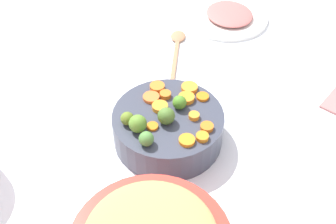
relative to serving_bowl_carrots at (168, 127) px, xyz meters
The scene contains 22 objects.
tabletop 0.05m from the serving_bowl_carrots, 112.68° to the left, with size 2.40×2.40×0.02m, color white.
serving_bowl_carrots is the anchor object (origin of this frame).
carrot_slice_0 0.11m from the serving_bowl_carrots, 87.54° to the right, with size 0.04×0.04×0.01m, color orange.
carrot_slice_1 0.08m from the serving_bowl_carrots, 99.93° to the right, with size 0.04×0.04×0.01m, color orange.
carrot_slice_2 0.05m from the serving_bowl_carrots, 17.41° to the right, with size 0.04×0.04×0.01m, color orange.
carrot_slice_3 0.10m from the serving_bowl_carrots, 41.59° to the right, with size 0.04×0.04×0.01m, color orange.
carrot_slice_4 0.11m from the serving_bowl_carrots, 111.64° to the right, with size 0.03×0.03×0.01m, color orange.
carrot_slice_5 0.11m from the serving_bowl_carrots, 165.92° to the left, with size 0.03×0.03×0.01m, color orange.
carrot_slice_6 0.07m from the serving_bowl_carrots, 155.40° to the right, with size 0.02×0.02×0.01m, color orange.
carrot_slice_7 0.10m from the serving_bowl_carrots, 149.08° to the left, with size 0.03×0.03×0.01m, color orange.
carrot_slice_8 0.10m from the serving_bowl_carrots, behind, with size 0.03×0.03×0.01m, color orange.
carrot_slice_9 0.08m from the serving_bowl_carrots, 51.67° to the right, with size 0.03×0.03×0.01m, color orange.
carrot_slice_10 0.08m from the serving_bowl_carrots, 21.99° to the right, with size 0.04×0.04×0.01m, color orange.
carrot_slice_11 0.07m from the serving_bowl_carrots, 80.68° to the left, with size 0.03×0.03×0.01m, color orange.
brussels_sprout_0 0.07m from the serving_bowl_carrots, 107.26° to the right, with size 0.03×0.03×0.03m, color #4A8526.
brussels_sprout_1 0.11m from the serving_bowl_carrots, 48.57° to the left, with size 0.03×0.03×0.03m, color olive.
brussels_sprout_2 0.06m from the serving_bowl_carrots, 104.26° to the left, with size 0.04×0.04×0.04m, color #4B722C.
brussels_sprout_3 0.10m from the serving_bowl_carrots, 68.15° to the left, with size 0.04×0.04×0.04m, color #59862C.
brussels_sprout_4 0.11m from the serving_bowl_carrots, 93.97° to the left, with size 0.03×0.03×0.03m, color #4D823B.
wooden_spoon 0.37m from the serving_bowl_carrots, 61.46° to the right, with size 0.17×0.29×0.01m.
ham_plate 0.57m from the serving_bowl_carrots, 76.71° to the right, with size 0.28×0.28×0.01m, color white.
ham_slice_main 0.57m from the serving_bowl_carrots, 78.11° to the right, with size 0.17×0.15×0.02m, color #BF6460.
Camera 1 is at (-0.35, 0.54, 0.75)m, focal length 44.43 mm.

